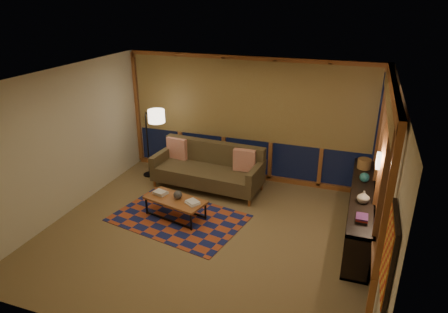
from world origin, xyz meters
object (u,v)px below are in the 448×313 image
(sofa, at_px, (207,168))
(bookshelf, at_px, (360,210))
(coffee_table, at_px, (176,208))
(floor_lamp, at_px, (147,142))

(sofa, relative_size, bookshelf, 0.75)
(coffee_table, bearing_deg, sofa, 97.90)
(sofa, bearing_deg, coffee_table, -91.32)
(sofa, bearing_deg, bookshelf, -6.96)
(sofa, height_order, floor_lamp, floor_lamp)
(sofa, bearing_deg, floor_lamp, 176.78)
(floor_lamp, height_order, bookshelf, floor_lamp)
(coffee_table, height_order, floor_lamp, floor_lamp)
(floor_lamp, bearing_deg, coffee_table, -25.56)
(sofa, height_order, bookshelf, sofa)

